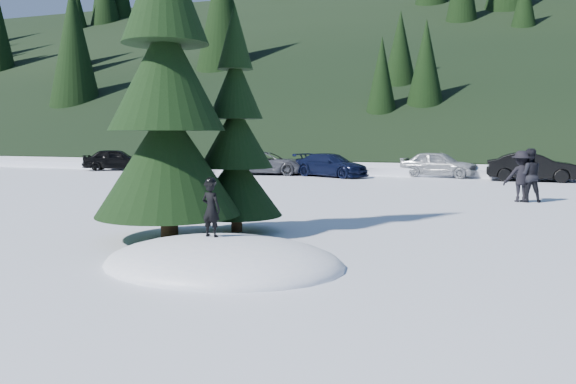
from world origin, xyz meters
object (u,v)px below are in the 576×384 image
(spruce_tall, at_px, (166,89))
(car_5, at_px, (533,167))
(car_4, at_px, (439,164))
(adult_2, at_px, (521,176))
(child_skier, at_px, (211,209))
(adult_0, at_px, (528,175))
(car_2, at_px, (268,163))
(car_1, at_px, (178,162))
(car_0, at_px, (116,159))
(spruce_short, at_px, (236,144))
(car_3, at_px, (331,165))

(spruce_tall, xyz_separation_m, car_5, (8.77, 19.35, -2.61))
(spruce_tall, bearing_deg, car_4, 78.58)
(spruce_tall, height_order, adult_2, spruce_tall)
(child_skier, distance_m, car_4, 22.41)
(adult_0, height_order, car_2, adult_0)
(car_1, distance_m, car_2, 5.80)
(adult_0, relative_size, car_1, 0.49)
(car_0, height_order, car_4, car_4)
(spruce_short, xyz_separation_m, car_3, (-2.38, 17.42, -1.47))
(adult_0, bearing_deg, car_0, -35.90)
(child_skier, height_order, car_1, child_skier)
(spruce_tall, relative_size, adult_0, 4.66)
(car_5, bearing_deg, car_1, 89.69)
(car_4, bearing_deg, spruce_short, -178.00)
(spruce_tall, distance_m, car_5, 21.40)
(car_0, height_order, car_3, car_0)
(car_5, bearing_deg, child_skier, 160.74)
(car_5, bearing_deg, car_2, 89.20)
(car_4, bearing_deg, car_2, 109.60)
(child_skier, relative_size, car_0, 0.25)
(car_4, height_order, car_5, car_5)
(car_3, bearing_deg, spruce_tall, -153.26)
(car_0, bearing_deg, car_4, -111.27)
(car_1, relative_size, car_2, 0.80)
(adult_2, height_order, car_0, adult_2)
(spruce_short, xyz_separation_m, car_4, (3.16, 19.21, -1.40))
(spruce_tall, height_order, spruce_short, spruce_tall)
(spruce_short, distance_m, child_skier, 3.41)
(adult_0, bearing_deg, car_1, -39.51)
(spruce_tall, xyz_separation_m, car_4, (4.16, 20.61, -2.62))
(car_2, relative_size, car_5, 1.09)
(adult_2, bearing_deg, child_skier, 49.96)
(adult_0, distance_m, car_3, 12.79)
(car_0, relative_size, car_2, 0.87)
(car_4, bearing_deg, adult_0, -148.57)
(car_5, bearing_deg, adult_0, 173.98)
(child_skier, relative_size, adult_2, 0.58)
(spruce_short, distance_m, adult_2, 11.06)
(spruce_tall, distance_m, child_skier, 3.46)
(car_0, bearing_deg, spruce_tall, -165.51)
(child_skier, height_order, car_2, child_skier)
(adult_0, xyz_separation_m, car_0, (-23.79, 9.33, -0.23))
(adult_2, bearing_deg, spruce_tall, 38.75)
(spruce_short, height_order, car_1, spruce_short)
(car_1, height_order, car_5, car_5)
(spruce_tall, bearing_deg, car_1, 120.19)
(car_2, bearing_deg, car_0, 79.15)
(child_skier, relative_size, car_1, 0.27)
(car_2, bearing_deg, adult_0, -134.16)
(adult_0, bearing_deg, car_3, -57.31)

